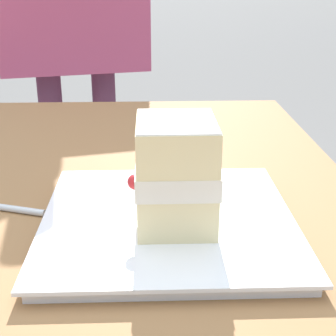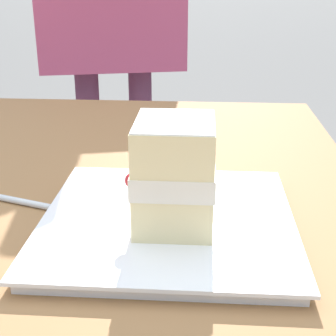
{
  "view_description": "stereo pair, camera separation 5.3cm",
  "coord_description": "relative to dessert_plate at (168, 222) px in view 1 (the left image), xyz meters",
  "views": [
    {
      "loc": [
        0.47,
        0.27,
        1.04
      ],
      "look_at": [
        -0.03,
        0.29,
        0.85
      ],
      "focal_mm": 53.99,
      "sensor_mm": 36.0,
      "label": 1
    },
    {
      "loc": [
        0.46,
        0.33,
        1.04
      ],
      "look_at": [
        -0.03,
        0.29,
        0.85
      ],
      "focal_mm": 53.99,
      "sensor_mm": 36.0,
      "label": 2
    }
  ],
  "objects": [
    {
      "name": "cake_slice",
      "position": [
        0.01,
        0.01,
        0.06
      ],
      "size": [
        0.09,
        0.09,
        0.11
      ],
      "color": "beige",
      "rests_on": "dessert_plate"
    },
    {
      "name": "dessert_plate",
      "position": [
        0.0,
        0.0,
        0.0
      ],
      "size": [
        0.27,
        0.27,
        0.02
      ],
      "color": "white",
      "rests_on": "patio_table"
    }
  ]
}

